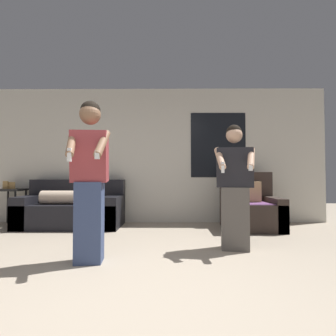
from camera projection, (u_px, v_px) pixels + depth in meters
The scene contains 7 objects.
ground_plane at pixel (120, 298), 1.97m from camera, with size 14.00×14.00×0.00m, color tan.
wall_back at pixel (153, 155), 5.30m from camera, with size 6.98×0.07×2.70m.
couch at pixel (72, 210), 4.81m from camera, with size 1.80×0.87×0.86m.
armchair at pixel (250, 210), 4.61m from camera, with size 0.94×0.87×1.00m.
side_table at pixel (11, 195), 5.02m from camera, with size 0.44×0.44×0.83m.
person_left at pixel (90, 178), 2.81m from camera, with size 0.44×0.49×1.74m.
person_right at pixel (235, 187), 3.31m from camera, with size 0.51×0.51×1.58m.
Camera 1 is at (0.38, -2.00, 0.92)m, focal length 28.00 mm.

